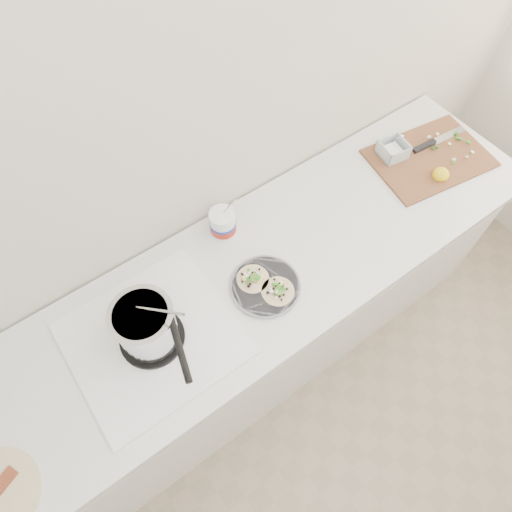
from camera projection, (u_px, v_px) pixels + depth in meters
counter at (261, 313)px, 2.12m from camera, size 2.44×0.66×0.90m
stove at (148, 330)px, 1.51m from camera, size 0.55×0.51×0.26m
taco_plate at (265, 285)px, 1.67m from camera, size 0.26×0.26×0.04m
tub at (223, 222)px, 1.75m from camera, size 0.10×0.10×0.23m
cutboard at (426, 155)px, 2.00m from camera, size 0.55×0.43×0.08m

